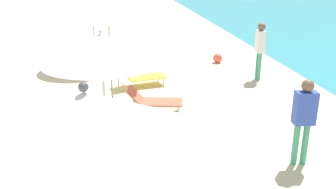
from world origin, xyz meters
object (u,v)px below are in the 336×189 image
at_px(umbrella_second, 87,129).
at_px(lounger_farthest_inland, 111,64).
at_px(person_walking_near, 260,45).
at_px(umbrella_third, 101,49).
at_px(beach_ball, 218,58).
at_px(lounger_farthest_shoreside, 120,51).
at_px(person_walking_far, 304,114).
at_px(lounger_third_shoreside, 157,127).
at_px(lounger_fourth_shoreside, 140,76).
at_px(umbrella_fourth, 108,8).
at_px(lounger_fourth_inland, 154,100).
at_px(umbrella_farthest, 92,3).

xyz_separation_m(umbrella_second, lounger_farthest_inland, (0.09, 9.78, -2.17)).
bearing_deg(person_walking_near, umbrella_third, -129.86).
xyz_separation_m(person_walking_near, beach_ball, (-0.66, 2.16, -0.90)).
distance_m(lounger_farthest_shoreside, person_walking_far, 9.01).
relative_size(lounger_third_shoreside, lounger_fourth_shoreside, 0.92).
height_order(umbrella_fourth, lounger_farthest_shoreside, umbrella_fourth).
bearing_deg(lounger_third_shoreside, umbrella_fourth, 114.23).
relative_size(umbrella_fourth, person_walking_near, 1.52).
height_order(lounger_farthest_shoreside, person_walking_far, person_walking_far).
xyz_separation_m(umbrella_second, person_walking_near, (4.52, 8.47, -1.44)).
distance_m(umbrella_third, lounger_fourth_shoreside, 5.11).
height_order(umbrella_fourth, lounger_fourth_shoreside, umbrella_fourth).
xyz_separation_m(lounger_fourth_inland, beach_ball, (2.79, 4.38, -0.16)).
bearing_deg(lounger_third_shoreside, person_walking_near, 51.21).
xyz_separation_m(lounger_farthest_inland, person_walking_near, (4.44, -1.31, 0.74)).
xyz_separation_m(lounger_farthest_inland, person_walking_far, (3.27, -6.29, 0.63)).
distance_m(umbrella_fourth, lounger_farthest_inland, 3.23).
relative_size(lounger_farthest_shoreside, person_walking_near, 0.76).
relative_size(umbrella_third, umbrella_fourth, 0.93).
distance_m(lounger_fourth_inland, beach_ball, 5.20).
xyz_separation_m(umbrella_third, umbrella_fourth, (0.10, 3.57, 0.19)).
height_order(lounger_farthest_shoreside, beach_ball, lounger_farthest_shoreside).
xyz_separation_m(lounger_farthest_shoreside, person_walking_far, (2.94, -8.49, 0.71)).
distance_m(lounger_fourth_shoreside, umbrella_farthest, 3.40).
bearing_deg(umbrella_third, person_walking_near, 46.51).
bearing_deg(lounger_fourth_shoreside, lounger_third_shoreside, -101.95).
bearing_deg(lounger_farthest_shoreside, person_walking_far, -69.20).
bearing_deg(umbrella_third, beach_ball, 60.83).
bearing_deg(umbrella_fourth, person_walking_near, 15.16).
height_order(lounger_fourth_shoreside, umbrella_farthest, umbrella_farthest).
height_order(lounger_fourth_inland, person_walking_near, person_walking_near).
bearing_deg(person_walking_far, umbrella_third, -88.45).
bearing_deg(lounger_farthest_inland, person_walking_near, -4.74).
relative_size(umbrella_second, lounger_fourth_inland, 2.03).
bearing_deg(lounger_fourth_shoreside, umbrella_third, -114.09).
height_order(umbrella_third, person_walking_near, umbrella_third).
relative_size(lounger_fourth_inland, lounger_farthest_inland, 1.01).
height_order(umbrella_third, lounger_fourth_inland, umbrella_third).
relative_size(umbrella_second, umbrella_fourth, 1.05).
bearing_deg(lounger_fourth_inland, person_walking_far, -39.73).
relative_size(lounger_third_shoreside, lounger_farthest_inland, 1.01).
relative_size(lounger_farthest_shoreside, beach_ball, 3.97).
relative_size(person_walking_near, beach_ball, 5.25).
bearing_deg(beach_ball, umbrella_farthest, 176.28).
bearing_deg(lounger_third_shoreside, beach_ball, 68.73).
height_order(umbrella_third, person_walking_far, umbrella_third).
height_order(lounger_fourth_shoreside, lounger_farthest_inland, lounger_fourth_shoreside).
bearing_deg(lounger_third_shoreside, lounger_farthest_shoreside, 99.37).
bearing_deg(umbrella_second, umbrella_third, 90.07).
height_order(umbrella_fourth, lounger_fourth_inland, umbrella_fourth).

